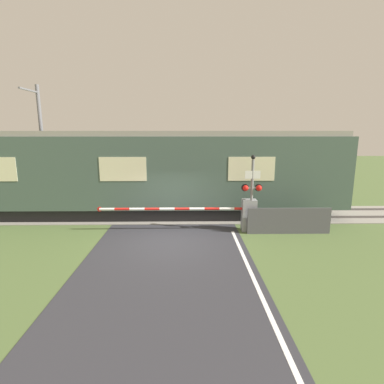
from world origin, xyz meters
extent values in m
plane|color=#4C6033|center=(0.00, 0.00, 0.00)|extent=(80.00, 80.00, 0.00)
cube|color=gray|center=(0.00, 3.63, 0.01)|extent=(36.00, 3.20, 0.03)
cube|color=#595451|center=(0.00, 2.91, 0.08)|extent=(36.00, 0.08, 0.10)
cube|color=#595451|center=(0.00, 4.35, 0.08)|extent=(36.00, 0.08, 0.10)
cube|color=black|center=(-2.22, 3.63, 0.30)|extent=(19.16, 2.37, 0.60)
cube|color=#42564C|center=(-2.22, 3.63, 2.27)|extent=(20.82, 2.79, 3.35)
cube|color=gray|center=(-2.22, 3.63, 4.07)|extent=(20.41, 2.57, 0.24)
cube|color=beige|center=(3.50, 2.22, 2.52)|extent=(2.08, 0.02, 1.07)
cube|color=beige|center=(-2.22, 2.22, 2.52)|extent=(2.08, 0.02, 1.07)
cube|color=gray|center=(3.23, 1.16, 0.68)|extent=(0.60, 0.44, 1.36)
cylinder|color=gray|center=(3.23, 1.16, 0.97)|extent=(0.16, 0.16, 0.18)
cylinder|color=red|center=(2.92, 1.16, 0.97)|extent=(0.63, 0.11, 0.11)
cylinder|color=white|center=(2.29, 1.16, 0.97)|extent=(0.63, 0.11, 0.11)
cylinder|color=red|center=(1.66, 1.16, 0.97)|extent=(0.63, 0.11, 0.11)
cylinder|color=white|center=(1.04, 1.16, 0.97)|extent=(0.63, 0.11, 0.11)
cylinder|color=red|center=(0.41, 1.16, 0.97)|extent=(0.63, 0.11, 0.11)
cylinder|color=white|center=(-0.22, 1.16, 0.97)|extent=(0.63, 0.11, 0.11)
cylinder|color=red|center=(-0.85, 1.16, 0.97)|extent=(0.63, 0.11, 0.11)
cylinder|color=white|center=(-1.48, 1.16, 0.97)|extent=(0.63, 0.11, 0.11)
cylinder|color=red|center=(-2.11, 1.16, 0.97)|extent=(0.63, 0.11, 0.11)
cylinder|color=white|center=(-2.73, 1.16, 0.97)|extent=(0.63, 0.11, 0.11)
cylinder|color=red|center=(-3.05, 1.16, 0.97)|extent=(0.20, 0.02, 0.20)
cylinder|color=gray|center=(3.29, 1.01, 1.53)|extent=(0.11, 0.11, 3.05)
cube|color=gray|center=(3.29, 1.01, 1.89)|extent=(0.67, 0.07, 0.07)
sphere|color=red|center=(3.01, 0.96, 1.89)|extent=(0.24, 0.24, 0.24)
sphere|color=red|center=(3.57, 0.96, 1.89)|extent=(0.24, 0.24, 0.24)
cylinder|color=black|center=(3.01, 1.07, 1.89)|extent=(0.30, 0.06, 0.30)
cylinder|color=black|center=(3.57, 1.07, 1.89)|extent=(0.30, 0.06, 0.30)
cube|color=white|center=(3.29, 0.97, 2.44)|extent=(0.62, 0.02, 0.32)
sphere|color=black|center=(3.29, 1.01, 3.15)|extent=(0.18, 0.18, 0.18)
cylinder|color=slate|center=(-7.35, 5.78, 3.30)|extent=(0.20, 0.20, 6.60)
cube|color=slate|center=(-7.35, 4.88, 6.20)|extent=(0.10, 1.80, 0.08)
cube|color=#4C4C51|center=(4.82, 0.75, 0.55)|extent=(3.43, 0.06, 1.10)
camera|label=1|loc=(0.65, -11.01, 4.18)|focal=28.00mm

